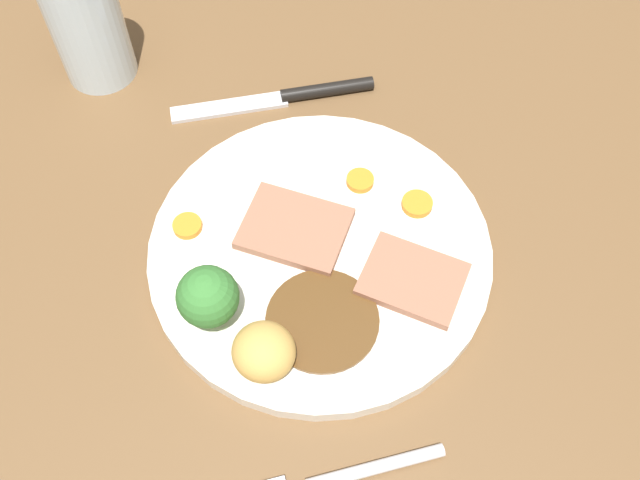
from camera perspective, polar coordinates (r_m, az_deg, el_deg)
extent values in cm
cube|color=brown|center=(56.57, -1.94, -5.75)|extent=(120.00, 84.00, 3.60)
cylinder|color=silver|center=(56.25, 0.00, -0.90)|extent=(26.69, 26.69, 1.40)
cylinder|color=#563819|center=(52.56, 0.19, -6.36)|extent=(8.33, 8.33, 0.30)
cube|color=#9E664C|center=(54.22, 7.35, -3.13)|extent=(8.77, 9.28, 0.80)
cube|color=#9E664C|center=(56.09, -2.03, 0.92)|extent=(9.29, 10.00, 0.80)
ellipsoid|color=tan|center=(49.99, -4.48, -8.80)|extent=(6.29, 6.28, 3.50)
cylinder|color=orange|center=(58.88, 3.20, 4.73)|extent=(2.25, 2.25, 0.57)
cylinder|color=orange|center=(57.30, -10.47, 1.12)|extent=(2.30, 2.30, 0.54)
cylinder|color=orange|center=(58.00, 7.70, 2.86)|extent=(2.48, 2.48, 0.56)
cylinder|color=#8CB766|center=(52.74, -8.55, -5.61)|extent=(1.70, 1.70, 1.57)
sphere|color=#387A33|center=(50.66, -8.89, -4.46)|extent=(4.46, 4.46, 4.46)
cylinder|color=silver|center=(50.31, 4.44, -17.54)|extent=(1.70, 9.54, 0.90)
cylinder|color=black|center=(66.68, 0.58, 11.84)|extent=(1.44, 8.53, 1.20)
cube|color=silver|center=(66.28, -7.20, 10.40)|extent=(2.00, 10.54, 0.40)
cylinder|color=silver|center=(68.34, -18.03, 16.08)|extent=(6.43, 6.43, 11.49)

